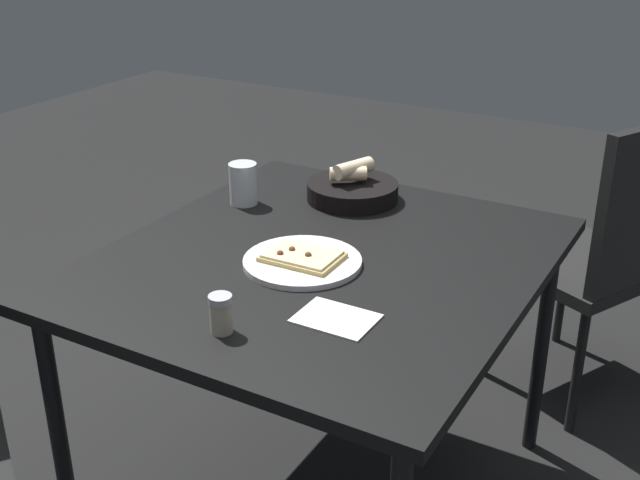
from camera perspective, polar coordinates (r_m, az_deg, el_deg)
The scene contains 7 objects.
dining_table at distance 1.93m, azimuth 0.20°, elevation -2.73°, with size 0.99×1.09×0.72m.
pizza_plate at distance 1.86m, azimuth -1.27°, elevation -1.45°, with size 0.28×0.28×0.04m.
bread_basket at distance 2.24m, azimuth 2.34°, elevation 3.63°, with size 0.26×0.26×0.11m.
beer_glass at distance 2.22m, azimuth -5.48°, elevation 3.83°, with size 0.08×0.08×0.12m.
pepper_shaker at distance 1.59m, azimuth -6.96°, elevation -5.41°, with size 0.05×0.05×0.08m.
napkin at distance 1.64m, azimuth 1.15°, elevation -5.61°, with size 0.16×0.12×0.00m.
chair_far at distance 2.57m, azimuth 19.70°, elevation -0.41°, with size 0.59×0.59×0.94m.
Camera 1 is at (0.85, -1.50, 1.54)m, focal length 44.96 mm.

